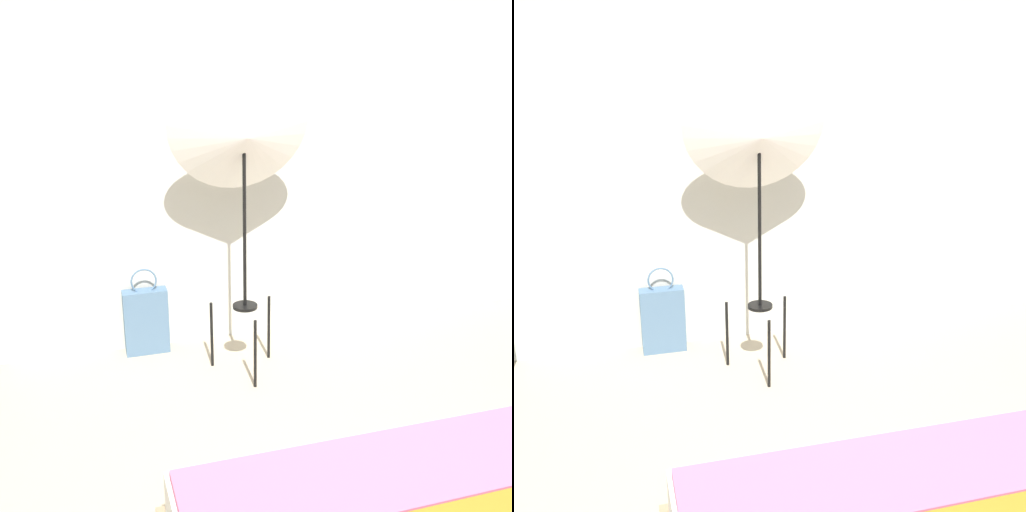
% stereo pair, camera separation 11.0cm
% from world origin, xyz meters
% --- Properties ---
extents(wall_back, '(8.00, 0.05, 2.60)m').
position_xyz_m(wall_back, '(0.00, 2.39, 1.30)').
color(wall_back, beige).
rests_on(wall_back, ground_plane).
extents(photo_umbrella, '(0.89, 0.48, 2.04)m').
position_xyz_m(photo_umbrella, '(-0.02, 1.83, 1.57)').
color(photo_umbrella, black).
rests_on(photo_umbrella, ground_plane).
extents(tote_bag, '(0.30, 0.11, 0.63)m').
position_xyz_m(tote_bag, '(-0.62, 2.27, 0.24)').
color(tote_bag, slate).
rests_on(tote_bag, ground_plane).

